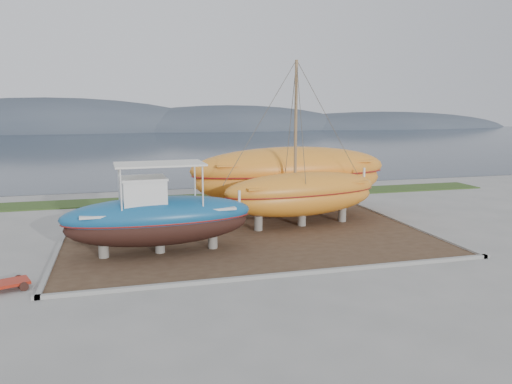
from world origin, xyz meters
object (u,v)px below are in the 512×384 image
object	(u,v)px
white_dinghy	(116,227)
orange_bare_hull	(291,182)
red_trailer	(8,286)
orange_sailboat	(303,145)
blue_caique	(159,208)

from	to	relation	value
white_dinghy	orange_bare_hull	world-z (taller)	orange_bare_hull
white_dinghy	orange_bare_hull	distance (m)	10.83
red_trailer	orange_sailboat	bearing A→B (deg)	3.96
white_dinghy	red_trailer	xyz separation A→B (m)	(-3.80, -5.73, -0.58)
white_dinghy	orange_bare_hull	xyz separation A→B (m)	(10.19, 3.43, 1.34)
orange_bare_hull	white_dinghy	bearing A→B (deg)	-163.13
orange_bare_hull	red_trailer	world-z (taller)	orange_bare_hull
blue_caique	orange_bare_hull	bearing A→B (deg)	33.60
blue_caique	orange_bare_hull	xyz separation A→B (m)	(8.30, 6.07, -0.02)
red_trailer	blue_caique	bearing A→B (deg)	7.81
white_dinghy	red_trailer	world-z (taller)	white_dinghy
blue_caique	orange_bare_hull	world-z (taller)	blue_caique
blue_caique	orange_sailboat	size ratio (longest dim) A/B	0.92
orange_sailboat	white_dinghy	bearing A→B (deg)	174.75
orange_bare_hull	blue_caique	bearing A→B (deg)	-145.56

